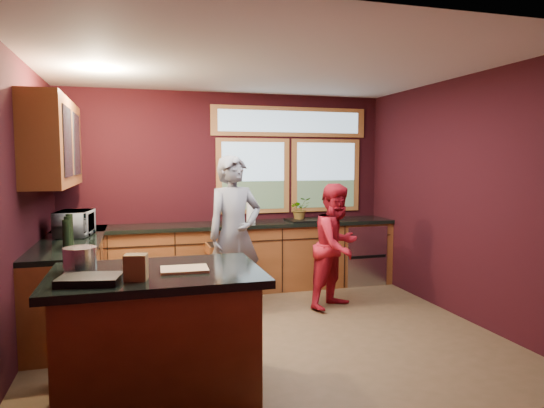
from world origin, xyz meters
name	(u,v)px	position (x,y,z in m)	size (l,w,h in m)	color
floor	(267,333)	(0.00, 0.00, 0.00)	(4.50, 4.50, 0.00)	brown
room_shell	(202,158)	(-0.60, 0.32, 1.80)	(4.52, 4.02, 2.71)	black
back_counter	(248,256)	(0.20, 1.70, 0.46)	(4.50, 0.64, 0.93)	brown
left_counter	(71,282)	(-1.95, 0.85, 0.47)	(0.64, 2.30, 0.93)	brown
island	(158,331)	(-1.13, -1.00, 0.48)	(1.55, 1.05, 0.95)	brown
person_grey	(235,235)	(-0.17, 0.76, 0.91)	(0.67, 0.44, 1.83)	slate
person_red	(337,246)	(1.05, 0.64, 0.75)	(0.73, 0.57, 1.50)	#A71320
microwave	(75,223)	(-1.92, 1.07, 1.07)	(0.51, 0.35, 0.28)	#999999
potted_plant	(300,209)	(0.97, 1.75, 1.09)	(0.29, 0.25, 0.32)	#999999
paper_towel	(251,212)	(0.25, 1.70, 1.07)	(0.12, 0.12, 0.28)	white
cutting_board	(184,269)	(-0.93, -1.05, 0.95)	(0.35, 0.25, 0.02)	tan
stock_pot	(80,259)	(-1.68, -0.85, 1.03)	(0.24, 0.24, 0.18)	#B7B7BC
paper_bag	(136,267)	(-1.28, -1.25, 1.03)	(0.15, 0.12, 0.18)	brown
black_tray	(90,279)	(-1.58, -1.25, 0.97)	(0.40, 0.28, 0.05)	black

